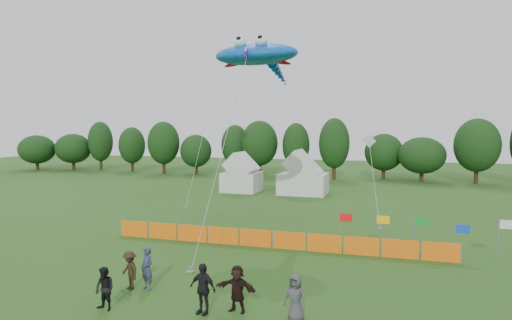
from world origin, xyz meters
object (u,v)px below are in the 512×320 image
(tent_right, at_px, (303,177))
(stingray_kite, at_px, (258,56))
(tent_left, at_px, (242,176))
(spectator_c, at_px, (130,270))
(spectator_e, at_px, (295,298))
(barrier_fence, at_px, (272,239))
(spectator_d, at_px, (203,288))
(spectator_f, at_px, (237,289))
(spectator_b, at_px, (105,289))
(spectator_a, at_px, (147,269))

(tent_right, height_order, stingray_kite, stingray_kite)
(tent_left, xyz_separation_m, spectator_c, (5.20, -29.63, -0.88))
(spectator_e, bearing_deg, spectator_c, -170.54)
(stingray_kite, bearing_deg, tent_right, 91.67)
(barrier_fence, distance_m, spectator_d, 9.67)
(barrier_fence, relative_size, spectator_f, 11.29)
(spectator_f, bearing_deg, spectator_d, -147.70)
(tent_left, distance_m, tent_right, 6.73)
(tent_right, xyz_separation_m, spectator_b, (-1.17, -31.87, -0.93))
(spectator_e, distance_m, stingray_kite, 17.82)
(barrier_fence, relative_size, spectator_e, 11.59)
(tent_left, height_order, spectator_c, tent_left)
(tent_right, relative_size, spectator_a, 2.70)
(spectator_b, bearing_deg, spectator_e, 20.11)
(spectator_a, height_order, spectator_b, spectator_a)
(tent_right, bearing_deg, spectator_d, -85.42)
(spectator_e, relative_size, stingray_kite, 0.10)
(tent_right, height_order, barrier_fence, tent_right)
(spectator_c, distance_m, spectator_e, 7.53)
(tent_left, height_order, spectator_b, tent_left)
(tent_left, height_order, barrier_fence, tent_left)
(spectator_c, xyz_separation_m, spectator_d, (4.02, -1.42, 0.12))
(spectator_d, bearing_deg, spectator_a, 166.31)
(tent_right, relative_size, spectator_d, 2.59)
(tent_left, xyz_separation_m, barrier_fence, (9.24, -21.39, -1.21))
(spectator_b, xyz_separation_m, spectator_c, (-0.36, 2.24, 0.00))
(barrier_fence, bearing_deg, spectator_d, -90.11)
(spectator_e, bearing_deg, spectator_f, -167.68)
(spectator_b, bearing_deg, tent_left, 110.90)
(tent_right, bearing_deg, spectator_a, -91.55)
(spectator_c, height_order, spectator_e, spectator_e)
(tent_right, bearing_deg, barrier_fence, -83.32)
(spectator_e, xyz_separation_m, stingray_kite, (-5.41, 13.20, 10.68))
(spectator_a, distance_m, spectator_b, 2.45)
(tent_left, bearing_deg, spectator_c, -80.05)
(barrier_fence, bearing_deg, tent_left, 113.35)
(spectator_b, distance_m, spectator_e, 7.18)
(spectator_b, distance_m, spectator_d, 3.75)
(spectator_b, bearing_deg, barrier_fence, 81.67)
(barrier_fence, distance_m, spectator_e, 9.95)
(spectator_d, bearing_deg, barrier_fence, 102.21)
(barrier_fence, relative_size, spectator_a, 10.94)
(tent_right, relative_size, stingray_kite, 0.30)
(spectator_f, bearing_deg, spectator_b, -156.96)
(spectator_a, height_order, spectator_e, spectator_a)
(spectator_c, relative_size, stingray_kite, 0.10)
(tent_right, height_order, spectator_e, tent_right)
(spectator_b, distance_m, spectator_c, 2.27)
(spectator_c, bearing_deg, tent_left, 129.41)
(spectator_b, bearing_deg, stingray_kite, 94.32)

